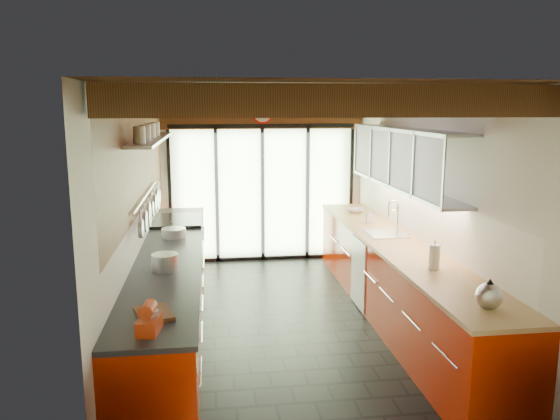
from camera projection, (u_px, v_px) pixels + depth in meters
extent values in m
plane|color=black|center=(286.00, 324.00, 6.24)|extent=(5.50, 5.50, 0.00)
plane|color=silver|center=(262.00, 180.00, 8.68)|extent=(3.20, 0.00, 3.20)
plane|color=silver|center=(351.00, 297.00, 3.32)|extent=(3.20, 0.00, 3.20)
plane|color=silver|center=(138.00, 216.00, 5.79)|extent=(0.00, 5.50, 5.50)
plane|color=silver|center=(426.00, 209.00, 6.20)|extent=(0.00, 5.50, 5.50)
plane|color=#472814|center=(287.00, 91.00, 5.76)|extent=(5.50, 5.50, 0.00)
cube|color=#593316|center=(336.00, 101.00, 3.59)|extent=(3.14, 0.14, 0.22)
cube|color=#593316|center=(310.00, 102.00, 4.46)|extent=(3.14, 0.14, 0.22)
cube|color=#593316|center=(293.00, 103.00, 5.34)|extent=(3.14, 0.14, 0.22)
cube|color=#593316|center=(281.00, 103.00, 6.22)|extent=(3.14, 0.14, 0.22)
cube|color=#593316|center=(272.00, 104.00, 7.09)|extent=(3.14, 0.14, 0.22)
cube|color=#593316|center=(265.00, 104.00, 7.97)|extent=(3.14, 0.14, 0.22)
cube|color=brown|center=(262.00, 113.00, 8.44)|extent=(3.14, 0.06, 0.50)
plane|color=brown|center=(140.00, 151.00, 5.87)|extent=(0.00, 4.90, 4.90)
plane|color=#C6EAAD|center=(262.00, 194.00, 8.71)|extent=(2.90, 0.00, 2.90)
cube|color=black|center=(170.00, 196.00, 8.51)|extent=(0.05, 0.04, 2.15)
cube|color=black|center=(351.00, 192.00, 8.88)|extent=(0.05, 0.04, 2.15)
cube|color=black|center=(263.00, 194.00, 8.66)|extent=(0.06, 0.05, 2.15)
cube|color=black|center=(262.00, 126.00, 8.46)|extent=(2.90, 0.05, 0.06)
cylinder|color=red|center=(262.00, 113.00, 8.40)|extent=(0.34, 0.04, 0.34)
cylinder|color=beige|center=(262.00, 113.00, 8.39)|extent=(0.28, 0.02, 0.28)
cube|color=#B11D00|center=(172.00, 292.00, 6.00)|extent=(0.65, 5.00, 0.88)
cube|color=black|center=(170.00, 251.00, 5.91)|extent=(0.68, 5.00, 0.04)
cube|color=silver|center=(179.00, 256.00, 7.41)|extent=(0.66, 0.90, 0.90)
cube|color=black|center=(177.00, 221.00, 7.32)|extent=(0.65, 0.90, 0.06)
cube|color=#B11D00|center=(395.00, 282.00, 6.32)|extent=(0.65, 5.00, 0.88)
cube|color=tan|center=(397.00, 244.00, 6.24)|extent=(0.68, 5.00, 0.04)
cube|color=white|center=(358.00, 273.00, 6.67)|extent=(0.02, 0.60, 0.84)
cube|color=silver|center=(386.00, 234.00, 6.62)|extent=(0.45, 0.52, 0.02)
cylinder|color=silver|center=(398.00, 219.00, 6.61)|extent=(0.02, 0.02, 0.34)
torus|color=silver|center=(394.00, 206.00, 6.57)|extent=(0.14, 0.02, 0.14)
plane|color=silver|center=(390.00, 158.00, 6.35)|extent=(0.00, 3.00, 3.00)
cube|color=#9EA0A5|center=(403.00, 187.00, 6.43)|extent=(0.34, 3.00, 0.03)
cube|color=#9EA0A5|center=(405.00, 129.00, 6.31)|extent=(0.34, 3.00, 0.03)
cylinder|color=silver|center=(146.00, 196.00, 6.06)|extent=(0.02, 2.20, 0.02)
cube|color=silver|center=(151.00, 139.00, 5.86)|extent=(0.28, 2.60, 0.03)
cylinder|color=silver|center=(141.00, 229.00, 5.22)|extent=(0.04, 0.18, 0.18)
cylinder|color=silver|center=(145.00, 221.00, 5.57)|extent=(0.04, 0.22, 0.22)
cylinder|color=silver|center=(149.00, 215.00, 5.91)|extent=(0.04, 0.26, 0.26)
cylinder|color=silver|center=(152.00, 209.00, 6.25)|extent=(0.04, 0.18, 0.18)
cylinder|color=silver|center=(155.00, 204.00, 6.59)|extent=(0.04, 0.22, 0.22)
cylinder|color=silver|center=(157.00, 199.00, 6.88)|extent=(0.04, 0.26, 0.26)
cylinder|color=silver|center=(159.00, 196.00, 7.12)|extent=(0.04, 0.18, 0.18)
cube|color=#BC320F|center=(149.00, 325.00, 3.73)|extent=(0.17, 0.26, 0.10)
cylinder|color=#BC320F|center=(148.00, 309.00, 3.69)|extent=(0.12, 0.17, 0.10)
cylinder|color=silver|center=(150.00, 318.00, 3.77)|extent=(0.14, 0.14, 0.10)
cylinder|color=silver|center=(165.00, 262.00, 5.14)|extent=(0.26, 0.26, 0.16)
cylinder|color=silver|center=(174.00, 233.00, 6.45)|extent=(0.33, 0.33, 0.11)
cube|color=brown|center=(154.00, 313.00, 4.04)|extent=(0.34, 0.40, 0.03)
sphere|color=silver|center=(489.00, 295.00, 4.18)|extent=(0.25, 0.25, 0.21)
cone|color=black|center=(490.00, 281.00, 4.16)|extent=(0.09, 0.09, 0.06)
cylinder|color=silver|center=(482.00, 289.00, 4.29)|extent=(0.04, 0.08, 0.04)
cylinder|color=white|center=(434.00, 257.00, 5.18)|extent=(0.12, 0.12, 0.23)
cylinder|color=silver|center=(435.00, 243.00, 5.16)|extent=(0.02, 0.02, 0.04)
imported|color=silver|center=(369.00, 216.00, 7.27)|extent=(0.08, 0.09, 0.18)
imported|color=silver|center=(355.00, 211.00, 7.97)|extent=(0.25, 0.25, 0.06)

